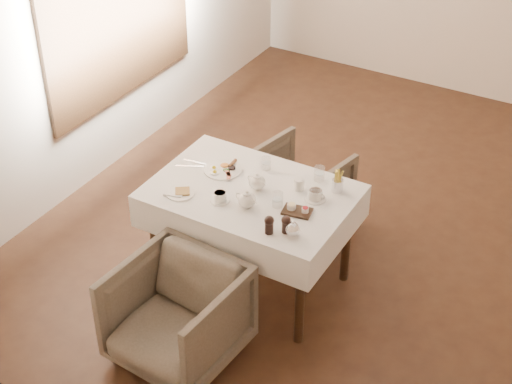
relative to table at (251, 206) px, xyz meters
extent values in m
plane|color=black|center=(0.48, 0.96, -0.64)|extent=(5.00, 5.00, 0.00)
plane|color=beige|center=(0.48, -1.54, 0.81)|extent=(4.50, 0.00, 4.50)
cube|color=black|center=(0.00, 0.00, 0.08)|extent=(1.20, 0.80, 0.04)
cube|color=white|center=(0.00, 0.00, 0.00)|extent=(1.28, 0.88, 0.23)
cylinder|color=black|center=(-0.54, 0.34, -0.29)|extent=(0.06, 0.06, 0.70)
cylinder|color=black|center=(0.54, 0.34, -0.29)|extent=(0.06, 0.06, 0.70)
cylinder|color=black|center=(-0.54, -0.34, -0.29)|extent=(0.06, 0.06, 0.70)
cylinder|color=black|center=(0.54, -0.34, -0.29)|extent=(0.06, 0.06, 0.70)
imported|color=#4B4237|center=(-0.04, -0.81, -0.31)|extent=(0.75, 0.77, 0.65)
imported|color=#4B4237|center=(-0.06, 0.77, -0.34)|extent=(0.76, 0.77, 0.60)
cylinder|color=white|center=(-0.28, 0.11, 0.12)|extent=(0.26, 0.26, 0.01)
ellipsoid|color=orange|center=(-0.29, 0.15, 0.13)|extent=(0.06, 0.06, 0.02)
cylinder|color=brown|center=(-0.25, 0.19, 0.14)|extent=(0.03, 0.09, 0.02)
cylinder|color=black|center=(-0.23, 0.14, 0.13)|extent=(0.05, 0.05, 0.01)
cube|color=maroon|center=(-0.21, 0.07, 0.13)|extent=(0.08, 0.09, 0.01)
ellipsoid|color=#264C19|center=(-0.25, 0.11, 0.13)|extent=(0.05, 0.04, 0.02)
cylinder|color=white|center=(-0.37, -0.25, 0.12)|extent=(0.18, 0.18, 0.01)
cube|color=olive|center=(-0.36, -0.24, 0.13)|extent=(0.12, 0.12, 0.01)
cube|color=white|center=(-0.40, -0.27, 0.13)|extent=(0.14, 0.12, 0.02)
cylinder|color=white|center=(0.26, 0.16, 0.16)|extent=(0.07, 0.07, 0.08)
cylinder|color=white|center=(-0.11, -0.19, 0.12)|extent=(0.12, 0.12, 0.01)
cylinder|color=white|center=(-0.11, -0.19, 0.15)|extent=(0.10, 0.10, 0.05)
cylinder|color=#A96C4C|center=(-0.11, -0.19, 0.18)|extent=(0.07, 0.07, 0.00)
cylinder|color=white|center=(0.40, 0.12, 0.12)|extent=(0.14, 0.14, 0.01)
cylinder|color=white|center=(0.40, 0.12, 0.15)|extent=(0.10, 0.10, 0.06)
cylinder|color=#A96C4C|center=(0.40, 0.12, 0.18)|extent=(0.08, 0.08, 0.00)
cylinder|color=silver|center=(-0.04, 0.27, 0.16)|extent=(0.08, 0.08, 0.09)
cylinder|color=silver|center=(0.23, -0.06, 0.17)|extent=(0.09, 0.09, 0.10)
cylinder|color=silver|center=(0.32, 0.33, 0.16)|extent=(0.09, 0.09, 0.10)
cube|color=black|center=(0.36, -0.06, 0.12)|extent=(0.20, 0.15, 0.02)
cylinder|color=white|center=(0.32, -0.06, 0.15)|extent=(0.06, 0.06, 0.03)
cylinder|color=maroon|center=(0.41, -0.05, 0.15)|extent=(0.04, 0.04, 0.03)
cylinder|color=silver|center=(0.48, 0.27, 0.16)|extent=(0.07, 0.07, 0.09)
cube|color=silver|center=(-0.49, 0.10, 0.12)|extent=(0.18, 0.04, 0.00)
cube|color=silver|center=(-0.49, 0.04, 0.12)|extent=(0.19, 0.10, 0.00)
camera|label=1|loc=(2.07, -3.53, 2.95)|focal=55.00mm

